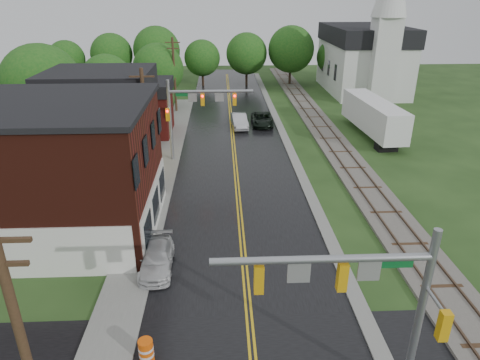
{
  "coord_description": "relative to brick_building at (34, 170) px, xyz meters",
  "views": [
    {
      "loc": [
        -1.13,
        -9.31,
        14.05
      ],
      "look_at": [
        -0.07,
        14.41,
        3.5
      ],
      "focal_mm": 32.0,
      "sensor_mm": 36.0,
      "label": 1
    }
  ],
  "objects": [
    {
      "name": "construction_barrel",
      "position": [
        8.09,
        -11.0,
        -3.61
      ],
      "size": [
        0.69,
        0.69,
        1.08
      ],
      "primitive_type": "cylinder",
      "rotation": [
        0.0,
        0.0,
        0.15
      ],
      "color": "#EC550A",
      "rests_on": "ground"
    },
    {
      "name": "suv_dark",
      "position": [
        15.93,
        22.55,
        -3.46
      ],
      "size": [
        2.33,
        4.97,
        1.38
      ],
      "primitive_type": "imported",
      "rotation": [
        0.0,
        0.0,
        -0.01
      ],
      "color": "black",
      "rests_on": "ground"
    },
    {
      "name": "traffic_signal_near",
      "position": [
        15.96,
        -13.0,
        0.82
      ],
      "size": [
        7.34,
        0.3,
        7.2
      ],
      "color": "gray",
      "rests_on": "ground"
    },
    {
      "name": "darkred_building",
      "position": [
        2.48,
        20.0,
        -1.95
      ],
      "size": [
        7.0,
        6.0,
        4.4
      ],
      "primitive_type": "cube",
      "color": "#3F0F0C",
      "rests_on": "ground"
    },
    {
      "name": "railroad",
      "position": [
        22.48,
        20.0,
        -4.05
      ],
      "size": [
        3.2,
        80.0,
        0.3
      ],
      "color": "#59544C",
      "rests_on": "ground"
    },
    {
      "name": "pickup_white",
      "position": [
        7.68,
        -4.51,
        -3.54
      ],
      "size": [
        1.8,
        4.24,
        1.22
      ],
      "primitive_type": "imported",
      "rotation": [
        0.0,
        0.0,
        0.02
      ],
      "color": "silver",
      "rests_on": "ground"
    },
    {
      "name": "utility_pole_a",
      "position": [
        5.68,
        -15.0,
        0.57
      ],
      "size": [
        1.8,
        0.28,
        9.0
      ],
      "color": "#382616",
      "rests_on": "ground"
    },
    {
      "name": "sedan_silver",
      "position": [
        13.32,
        21.78,
        -3.4
      ],
      "size": [
        1.96,
        4.67,
        1.5
      ],
      "primitive_type": "imported",
      "rotation": [
        0.0,
        0.0,
        0.08
      ],
      "color": "#B4B3B8",
      "rests_on": "ground"
    },
    {
      "name": "utility_pole_c",
      "position": [
        5.68,
        29.0,
        0.57
      ],
      "size": [
        1.8,
        0.28,
        9.0
      ],
      "color": "#382616",
      "rests_on": "ground"
    },
    {
      "name": "tree_left_e",
      "position": [
        3.64,
        30.9,
        0.66
      ],
      "size": [
        6.4,
        6.4,
        8.16
      ],
      "color": "black",
      "rests_on": "ground"
    },
    {
      "name": "tree_left_c",
      "position": [
        -1.36,
        24.9,
        0.36
      ],
      "size": [
        6.0,
        6.0,
        7.65
      ],
      "color": "black",
      "rests_on": "ground"
    },
    {
      "name": "tree_left_b",
      "position": [
        -5.36,
        16.9,
        1.57
      ],
      "size": [
        7.6,
        7.6,
        9.69
      ],
      "color": "black",
      "rests_on": "ground"
    },
    {
      "name": "yellow_house",
      "position": [
        1.48,
        11.0,
        -0.95
      ],
      "size": [
        8.0,
        7.0,
        6.4
      ],
      "primitive_type": "cube",
      "color": "tan",
      "rests_on": "ground"
    },
    {
      "name": "curb_right",
      "position": [
        17.88,
        20.0,
        -4.15
      ],
      "size": [
        0.8,
        70.0,
        0.12
      ],
      "primitive_type": "cube",
      "color": "gray",
      "rests_on": "ground"
    },
    {
      "name": "brick_building",
      "position": [
        0.0,
        0.0,
        0.0
      ],
      "size": [
        14.3,
        10.3,
        8.3
      ],
      "color": "#45170E",
      "rests_on": "ground"
    },
    {
      "name": "semi_trailer",
      "position": [
        27.06,
        18.05,
        -1.91
      ],
      "size": [
        3.31,
        11.98,
        3.76
      ],
      "color": "black",
      "rests_on": "ground"
    },
    {
      "name": "church",
      "position": [
        32.48,
        38.74,
        1.68
      ],
      "size": [
        10.4,
        18.4,
        20.0
      ],
      "color": "silver",
      "rests_on": "ground"
    },
    {
      "name": "traffic_signal_far",
      "position": [
        9.01,
        12.0,
        0.82
      ],
      "size": [
        7.34,
        0.43,
        7.2
      ],
      "color": "gray",
      "rests_on": "ground"
    },
    {
      "name": "sidewalk_left",
      "position": [
        6.28,
        10.0,
        -4.15
      ],
      "size": [
        2.4,
        50.0,
        0.12
      ],
      "primitive_type": "cube",
      "color": "gray",
      "rests_on": "ground"
    },
    {
      "name": "utility_pole_b",
      "position": [
        5.68,
        7.0,
        0.57
      ],
      "size": [
        1.8,
        0.28,
        9.0
      ],
      "color": "#382616",
      "rests_on": "ground"
    },
    {
      "name": "main_road",
      "position": [
        12.48,
        15.0,
        -4.15
      ],
      "size": [
        10.0,
        90.0,
        0.02
      ],
      "primitive_type": "cube",
      "color": "black",
      "rests_on": "ground"
    }
  ]
}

